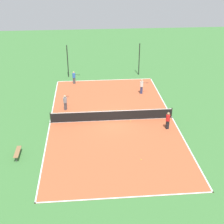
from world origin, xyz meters
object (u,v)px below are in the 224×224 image
at_px(bench, 17,152).
at_px(player_near_blue, 74,77).
at_px(fence_post_back_left, 68,61).
at_px(player_coach_red, 168,120).
at_px(tennis_ball_midcourt, 131,121).
at_px(tennis_ball_left_sideline, 141,160).
at_px(tennis_net, 112,115).
at_px(player_far_white, 142,85).
at_px(player_baseline_gray, 65,102).
at_px(fence_post_back_right, 139,59).

xyz_separation_m(bench, player_near_blue, (4.09, 14.95, 0.51)).
bearing_deg(fence_post_back_left, player_coach_red, -56.52).
distance_m(tennis_ball_midcourt, tennis_ball_left_sideline, 6.17).
distance_m(tennis_net, player_far_white, 7.17).
height_order(tennis_net, player_far_white, player_far_white).
height_order(tennis_net, tennis_ball_midcourt, tennis_net).
distance_m(bench, player_baseline_gray, 8.58).
relative_size(player_far_white, tennis_ball_left_sideline, 25.18).
height_order(player_far_white, player_near_blue, player_far_white).
bearing_deg(tennis_net, player_near_blue, 111.20).
distance_m(player_far_white, tennis_ball_left_sideline, 12.82).
relative_size(tennis_net, player_baseline_gray, 7.25).
distance_m(player_far_white, player_near_blue, 8.48).
bearing_deg(player_coach_red, tennis_ball_midcourt, -40.53).
bearing_deg(fence_post_back_left, tennis_ball_midcourt, -63.47).
bearing_deg(player_far_white, tennis_ball_left_sideline, -96.48).
distance_m(tennis_ball_midcourt, fence_post_back_left, 14.22).
bearing_deg(player_near_blue, player_far_white, -8.90).
relative_size(bench, player_coach_red, 1.00).
xyz_separation_m(tennis_ball_left_sideline, fence_post_back_left, (-6.24, 18.76, 2.01)).
relative_size(tennis_net, tennis_ball_left_sideline, 170.62).
distance_m(player_far_white, tennis_ball_midcourt, 6.84).
relative_size(tennis_ball_left_sideline, fence_post_back_right, 0.02).
bearing_deg(fence_post_back_right, tennis_net, -110.49).
bearing_deg(player_far_white, fence_post_back_right, 86.88).
bearing_deg(player_baseline_gray, bench, -176.80).
relative_size(player_near_blue, tennis_ball_midcourt, 22.58).
bearing_deg(tennis_ball_midcourt, tennis_net, 167.09).
bearing_deg(tennis_ball_left_sideline, tennis_net, 104.38).
bearing_deg(fence_post_back_right, player_coach_red, -88.82).
height_order(tennis_net, tennis_ball_left_sideline, tennis_net).
relative_size(player_coach_red, player_near_blue, 1.08).
bearing_deg(fence_post_back_right, player_far_white, -96.44).
height_order(player_baseline_gray, player_near_blue, player_baseline_gray).
xyz_separation_m(player_coach_red, fence_post_back_right, (-0.29, 14.22, 1.11)).
relative_size(tennis_ball_midcourt, fence_post_back_left, 0.02).
distance_m(player_near_blue, tennis_ball_left_sideline, 17.20).
xyz_separation_m(tennis_net, player_baseline_gray, (-4.50, 2.64, 0.38)).
xyz_separation_m(tennis_net, tennis_ball_midcourt, (1.73, -0.40, -0.50)).
xyz_separation_m(player_far_white, player_near_blue, (-7.63, 3.69, -0.11)).
xyz_separation_m(player_baseline_gray, tennis_ball_left_sideline, (6.18, -9.21, -0.88)).
bearing_deg(fence_post_back_right, fence_post_back_left, 180.00).
relative_size(bench, player_far_white, 0.96).
height_order(player_coach_red, tennis_ball_midcourt, player_coach_red).
relative_size(bench, player_near_blue, 1.07).
xyz_separation_m(player_coach_red, tennis_ball_left_sideline, (-3.17, -4.54, -0.91)).
bearing_deg(bench, player_baseline_gray, -23.14).
height_order(bench, tennis_ball_left_sideline, bench).
relative_size(player_baseline_gray, tennis_ball_midcourt, 23.54).
relative_size(player_baseline_gray, tennis_ball_left_sideline, 23.54).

